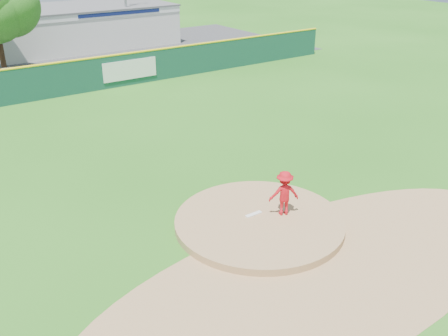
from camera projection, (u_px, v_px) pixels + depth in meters
ground at (259, 225)px, 16.26m from camera, size 120.00×120.00×0.00m
pitchers_mound at (259, 225)px, 16.26m from camera, size 5.50×5.50×0.50m
pitching_rubber at (254, 214)px, 16.37m from camera, size 0.60×0.15×0.04m
infield_dirt_arc at (326, 271)px, 14.03m from camera, size 15.40×15.40×0.01m
parking_lot at (28, 66)px, 36.33m from camera, size 44.00×16.00×0.02m
pitcher at (284, 193)px, 16.13m from camera, size 1.13×0.93×1.52m
pool_building_grp at (80, 26)px, 42.46m from camera, size 15.20×8.20×3.31m
fence_banners at (17, 87)px, 27.65m from camera, size 17.31×0.04×1.20m
outfield_fence at (68, 77)px, 29.18m from camera, size 40.00×0.14×2.07m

